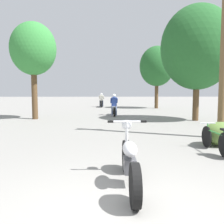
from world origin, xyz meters
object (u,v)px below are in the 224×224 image
(roadside_tree_left, at_px, (33,49))
(bicycle_parked, at_px, (215,140))
(roadside_tree_right_far, at_px, (157,66))
(roadside_tree_right_near, at_px, (198,48))
(motorcycle_foreground, at_px, (129,160))
(motorcycle_rider_far, at_px, (101,102))
(motorcycle_rider_lead, at_px, (114,107))

(roadside_tree_left, height_order, bicycle_parked, roadside_tree_left)
(roadside_tree_left, relative_size, bicycle_parked, 3.27)
(roadside_tree_right_far, bearing_deg, roadside_tree_right_near, -88.47)
(motorcycle_foreground, relative_size, bicycle_parked, 1.28)
(roadside_tree_left, height_order, motorcycle_rider_far, roadside_tree_left)
(motorcycle_rider_lead, xyz_separation_m, motorcycle_rider_far, (-0.99, 8.05, -0.00))
(roadside_tree_right_far, xyz_separation_m, motorcycle_rider_lead, (-4.07, -6.11, -3.26))
(roadside_tree_right_far, relative_size, motorcycle_rider_lead, 2.80)
(motorcycle_rider_far, bearing_deg, roadside_tree_right_near, -63.94)
(roadside_tree_left, distance_m, motorcycle_foreground, 11.11)
(roadside_tree_left, distance_m, motorcycle_rider_far, 11.08)
(roadside_tree_left, relative_size, motorcycle_rider_far, 2.51)
(roadside_tree_left, bearing_deg, bicycle_parked, -47.19)
(roadside_tree_right_far, relative_size, roadside_tree_left, 1.04)
(bicycle_parked, bearing_deg, motorcycle_rider_far, 100.84)
(bicycle_parked, bearing_deg, motorcycle_foreground, -139.24)
(motorcycle_rider_lead, bearing_deg, roadside_tree_left, -157.66)
(motorcycle_foreground, height_order, motorcycle_rider_far, motorcycle_rider_far)
(motorcycle_rider_far, distance_m, bicycle_parked, 17.70)
(roadside_tree_right_near, xyz_separation_m, motorcycle_rider_far, (-5.29, 10.83, -3.34))
(roadside_tree_right_near, bearing_deg, motorcycle_rider_lead, 147.20)
(motorcycle_foreground, distance_m, bicycle_parked, 3.25)
(roadside_tree_right_far, xyz_separation_m, motorcycle_foreground, (-4.19, -17.56, -3.36))
(roadside_tree_right_near, height_order, motorcycle_rider_far, roadside_tree_right_near)
(roadside_tree_right_near, distance_m, motorcycle_foreground, 10.33)
(roadside_tree_right_near, relative_size, motorcycle_rider_lead, 3.04)
(motorcycle_foreground, bearing_deg, motorcycle_rider_lead, 89.40)
(motorcycle_foreground, height_order, bicycle_parked, motorcycle_foreground)
(roadside_tree_right_near, relative_size, roadside_tree_left, 1.13)
(motorcycle_foreground, distance_m, motorcycle_rider_far, 19.52)
(roadside_tree_right_near, relative_size, bicycle_parked, 3.70)
(motorcycle_rider_lead, relative_size, motorcycle_rider_far, 0.93)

